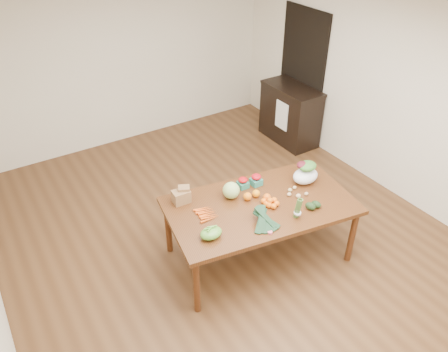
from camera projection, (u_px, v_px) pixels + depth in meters
floor at (225, 236)px, 5.38m from camera, size 6.00×6.00×0.00m
ceiling at (225, 8)px, 3.87m from camera, size 5.00×6.00×0.02m
room_walls at (225, 141)px, 4.63m from camera, size 5.02×6.02×2.70m
dining_table at (259, 230)px, 4.91m from camera, size 2.16×1.42×0.75m
doorway_dark at (302, 75)px, 7.02m from camera, size 0.02×1.00×2.10m
cabinet at (290, 114)px, 7.15m from camera, size 0.52×1.02×0.94m
dish_towel at (282, 116)px, 6.93m from camera, size 0.02×0.28×0.45m
paper_bag at (181, 195)px, 4.68m from camera, size 0.28×0.24×0.17m
cabbage at (231, 190)px, 4.75m from camera, size 0.19×0.19×0.19m
strawberry_basket_a at (243, 184)px, 4.93m from camera, size 0.13×0.13×0.10m
strawberry_basket_b at (256, 181)px, 4.97m from camera, size 0.14×0.14×0.11m
orange_a at (248, 197)px, 4.73m from camera, size 0.09×0.09×0.09m
orange_b at (256, 194)px, 4.78m from camera, size 0.09×0.09×0.09m
orange_c at (267, 197)px, 4.73m from camera, size 0.09×0.09×0.09m
mandarin_cluster at (270, 202)px, 4.65m from camera, size 0.21×0.21×0.10m
carrots at (207, 213)px, 4.54m from camera, size 0.26×0.28×0.03m
snap_pea_bag at (211, 233)px, 4.23m from camera, size 0.23×0.17×0.10m
kale_bunch at (266, 221)px, 4.34m from camera, size 0.38×0.45×0.16m
asparagus_bundle at (298, 208)px, 4.44m from camera, size 0.10×0.13×0.26m
potato_a at (289, 194)px, 4.81m from camera, size 0.05×0.05×0.04m
potato_b at (298, 196)px, 4.78m from camera, size 0.06×0.05×0.05m
potato_c at (295, 188)px, 4.92m from camera, size 0.05×0.04×0.04m
potato_d at (290, 190)px, 4.87m from camera, size 0.05×0.04×0.04m
potato_e at (306, 194)px, 4.82m from camera, size 0.05×0.04×0.04m
avocado_a at (310, 206)px, 4.60m from camera, size 0.11×0.14×0.08m
avocado_b at (316, 204)px, 4.63m from camera, size 0.10×0.13×0.07m
salad_bag at (306, 173)px, 4.97m from camera, size 0.35×0.28×0.24m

